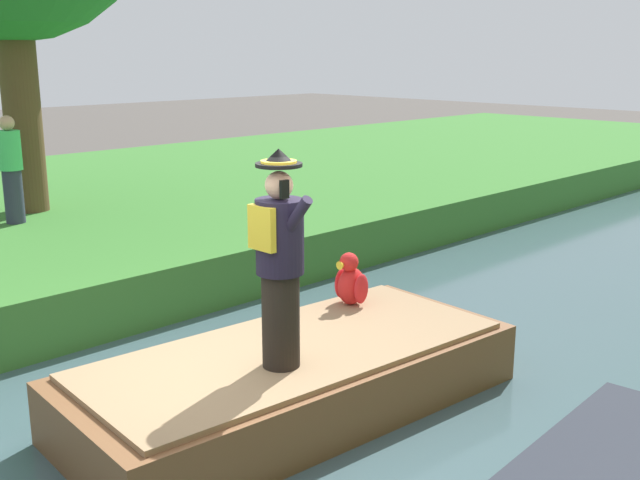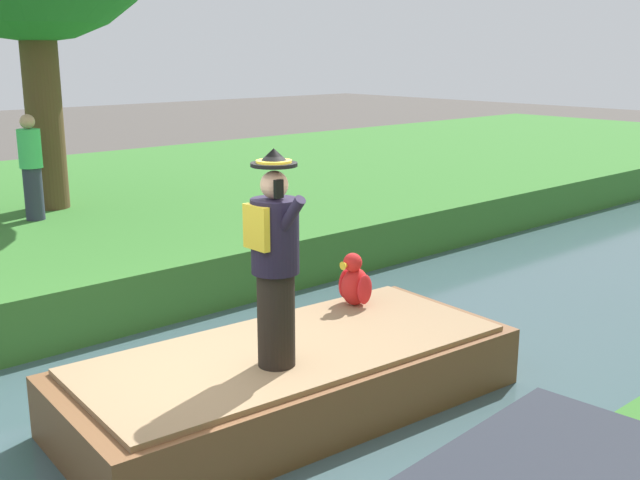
% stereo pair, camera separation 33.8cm
% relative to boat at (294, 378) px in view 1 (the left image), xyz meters
% --- Properties ---
extents(ground_plane, '(80.00, 80.00, 0.00)m').
position_rel_boat_xyz_m(ground_plane, '(0.00, -0.85, -0.40)').
color(ground_plane, '#4C4742').
extents(canal_water, '(5.38, 48.00, 0.10)m').
position_rel_boat_xyz_m(canal_water, '(0.00, -0.85, -0.35)').
color(canal_water, '#3D565B').
rests_on(canal_water, ground).
extents(boat, '(2.13, 4.33, 0.61)m').
position_rel_boat_xyz_m(boat, '(0.00, 0.00, 0.00)').
color(boat, brown).
rests_on(boat, canal_water).
extents(person_pirate, '(0.61, 0.42, 1.85)m').
position_rel_boat_xyz_m(person_pirate, '(0.24, -0.38, 1.23)').
color(person_pirate, black).
rests_on(person_pirate, boat).
extents(parrot_plush, '(0.36, 0.35, 0.57)m').
position_rel_boat_xyz_m(parrot_plush, '(-0.45, 1.24, 0.55)').
color(parrot_plush, red).
rests_on(parrot_plush, boat).
extents(person_bystander, '(0.34, 0.34, 1.60)m').
position_rel_boat_xyz_m(person_bystander, '(-6.43, 0.27, 1.21)').
color(person_bystander, '#33384C').
rests_on(person_bystander, grass_bank_near).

